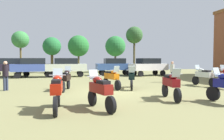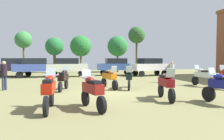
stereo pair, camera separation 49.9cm
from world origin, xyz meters
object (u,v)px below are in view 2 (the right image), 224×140
object	(u,v)px
motorcycle_12	(203,76)
motorcycle_11	(109,77)
motorcycle_4	(129,77)
car_1	(67,66)
car_4	(35,66)
person_2	(172,70)
tree_8	(23,40)
car_3	(150,66)
person_1	(4,73)
car_2	(116,65)
motorcycle_5	(63,79)
tree_2	(81,46)
tree_3	(137,36)
motorcycle_7	(224,87)
car_5	(14,66)
tree_5	(118,46)
motorcycle_3	(92,90)
motorcycle_9	(166,84)
tree_4	(54,47)
motorcycle_1	(49,90)

from	to	relation	value
motorcycle_12	motorcycle_11	bearing A→B (deg)	172.76
motorcycle_4	motorcycle_12	bearing A→B (deg)	-159.80
car_1	car_4	size ratio (longest dim) A/B	0.95
person_2	tree_8	xyz separation A→B (m)	(-14.41, 15.40, 3.54)
motorcycle_11	car_3	world-z (taller)	car_3
motorcycle_4	person_1	xyz separation A→B (m)	(-7.52, 0.82, 0.31)
car_2	motorcycle_5	bearing A→B (deg)	154.41
motorcycle_11	tree_2	world-z (taller)	tree_2
motorcycle_5	tree_3	xyz separation A→B (m)	(10.13, 18.11, 4.76)
car_1	motorcycle_4	bearing A→B (deg)	-159.36
motorcycle_4	motorcycle_7	bearing A→B (deg)	132.22
tree_3	car_5	bearing A→B (deg)	-159.36
car_3	person_1	distance (m)	15.78
motorcycle_7	motorcycle_12	bearing A→B (deg)	48.94
motorcycle_4	tree_3	world-z (taller)	tree_3
tree_8	motorcycle_11	bearing A→B (deg)	-64.15
motorcycle_4	tree_5	world-z (taller)	tree_5
motorcycle_3	motorcycle_4	xyz separation A→B (m)	(2.79, 5.12, 0.01)
motorcycle_11	car_3	distance (m)	11.83
motorcycle_9	motorcycle_12	world-z (taller)	same
motorcycle_3	motorcycle_9	world-z (taller)	motorcycle_9
motorcycle_3	car_5	bearing A→B (deg)	94.25
tree_8	car_1	bearing A→B (deg)	-51.95
motorcycle_4	motorcycle_5	bearing A→B (deg)	14.64
motorcycle_7	motorcycle_12	size ratio (longest dim) A/B	0.98
motorcycle_11	car_2	world-z (taller)	car_2
motorcycle_3	car_2	bearing A→B (deg)	57.73
motorcycle_3	motorcycle_9	size ratio (longest dim) A/B	0.92
tree_3	tree_4	size ratio (longest dim) A/B	1.37
tree_2	tree_5	distance (m)	5.33
motorcycle_1	motorcycle_11	world-z (taller)	motorcycle_1
person_2	car_3	bearing A→B (deg)	-2.98
motorcycle_12	person_1	distance (m)	12.90
motorcycle_3	tree_2	distance (m)	22.78
car_5	tree_3	xyz separation A→B (m)	(15.89, 5.99, 4.30)
motorcycle_3	tree_4	bearing A→B (deg)	79.86
motorcycle_9	car_3	xyz separation A→B (m)	(4.51, 14.09, 0.45)
motorcycle_1	person_2	size ratio (longest dim) A/B	1.33
motorcycle_4	car_1	distance (m)	11.44
person_1	person_2	bearing A→B (deg)	-39.08
motorcycle_9	tree_2	distance (m)	21.77
motorcycle_1	tree_5	distance (m)	24.12
motorcycle_11	tree_8	xyz separation A→B (m)	(-8.82, 18.20, 3.82)
car_1	car_3	bearing A→B (deg)	-93.03
motorcycle_12	car_4	distance (m)	16.28
person_2	car_2	bearing A→B (deg)	21.14
tree_8	tree_3	bearing A→B (deg)	-0.76
motorcycle_12	tree_4	distance (m)	21.41
tree_4	motorcycle_12	bearing A→B (deg)	-57.89
motorcycle_5	tree_3	size ratio (longest dim) A/B	0.31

